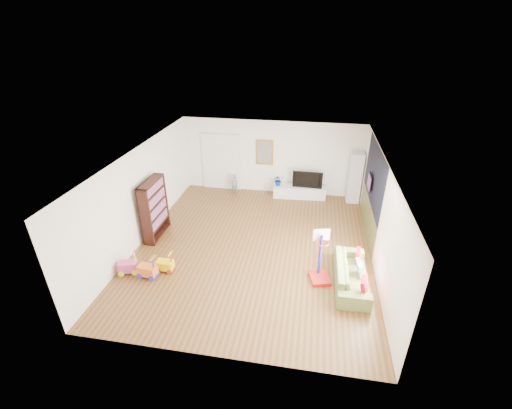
% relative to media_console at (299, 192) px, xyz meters
% --- Properties ---
extents(floor, '(6.50, 7.50, 0.00)m').
position_rel_media_console_xyz_m(floor, '(-1.10, -3.41, -0.22)').
color(floor, brown).
rests_on(floor, ground).
extents(ceiling, '(6.50, 7.50, 0.00)m').
position_rel_media_console_xyz_m(ceiling, '(-1.10, -3.41, 2.48)').
color(ceiling, white).
rests_on(ceiling, ground).
extents(wall_back, '(6.50, 0.00, 2.70)m').
position_rel_media_console_xyz_m(wall_back, '(-1.10, 0.34, 1.13)').
color(wall_back, white).
rests_on(wall_back, ground).
extents(wall_front, '(6.50, 0.00, 2.70)m').
position_rel_media_console_xyz_m(wall_front, '(-1.10, -7.16, 1.13)').
color(wall_front, silver).
rests_on(wall_front, ground).
extents(wall_left, '(0.00, 7.50, 2.70)m').
position_rel_media_console_xyz_m(wall_left, '(-4.35, -3.41, 1.13)').
color(wall_left, white).
rests_on(wall_left, ground).
extents(wall_right, '(0.00, 7.50, 2.70)m').
position_rel_media_console_xyz_m(wall_right, '(2.15, -3.41, 1.13)').
color(wall_right, white).
rests_on(wall_right, ground).
extents(navy_accent, '(0.01, 3.20, 1.70)m').
position_rel_media_console_xyz_m(navy_accent, '(2.14, -2.01, 1.63)').
color(navy_accent, black).
rests_on(navy_accent, wall_right).
extents(olive_wainscot, '(0.01, 3.20, 1.00)m').
position_rel_media_console_xyz_m(olive_wainscot, '(2.14, -2.01, 0.28)').
color(olive_wainscot, brown).
rests_on(olive_wainscot, wall_right).
extents(doorway, '(1.45, 0.06, 2.10)m').
position_rel_media_console_xyz_m(doorway, '(-3.00, 0.30, 0.83)').
color(doorway, white).
rests_on(doorway, ground).
extents(painting_back, '(0.62, 0.06, 0.92)m').
position_rel_media_console_xyz_m(painting_back, '(-1.35, 0.30, 1.33)').
color(painting_back, gold).
rests_on(painting_back, wall_back).
extents(artwork_right, '(0.04, 0.56, 0.46)m').
position_rel_media_console_xyz_m(artwork_right, '(2.07, -1.81, 1.33)').
color(artwork_right, '#7F3F8C').
rests_on(artwork_right, wall_right).
extents(media_console, '(1.90, 0.58, 0.44)m').
position_rel_media_console_xyz_m(media_console, '(0.00, 0.00, 0.00)').
color(media_console, silver).
rests_on(media_console, ground).
extents(tall_cabinet, '(0.44, 0.44, 1.81)m').
position_rel_media_console_xyz_m(tall_cabinet, '(1.89, 0.01, 0.69)').
color(tall_cabinet, silver).
rests_on(tall_cabinet, ground).
extents(bookshelf, '(0.32, 1.21, 1.76)m').
position_rel_media_console_xyz_m(bookshelf, '(-4.06, -3.28, 0.66)').
color(bookshelf, black).
rests_on(bookshelf, ground).
extents(sofa, '(0.77, 1.96, 0.57)m').
position_rel_media_console_xyz_m(sofa, '(1.52, -4.55, 0.07)').
color(sofa, olive).
rests_on(sofa, ground).
extents(basketball_hoop, '(0.59, 0.67, 1.36)m').
position_rel_media_console_xyz_m(basketball_hoop, '(0.78, -4.56, 0.46)').
color(basketball_hoop, '#AE1E17').
rests_on(basketball_hoop, ground).
extents(ride_on_yellow, '(0.43, 0.27, 0.57)m').
position_rel_media_console_xyz_m(ride_on_yellow, '(-3.14, -4.87, 0.06)').
color(ride_on_yellow, '#FFDB00').
rests_on(ride_on_yellow, ground).
extents(ride_on_orange, '(0.49, 0.33, 0.61)m').
position_rel_media_console_xyz_m(ride_on_orange, '(-3.48, -5.17, 0.09)').
color(ride_on_orange, orange).
rests_on(ride_on_orange, ground).
extents(ride_on_pink, '(0.53, 0.42, 0.62)m').
position_rel_media_console_xyz_m(ride_on_pink, '(-4.03, -5.10, 0.09)').
color(ride_on_pink, '#D14189').
rests_on(ride_on_pink, ground).
extents(child, '(0.31, 0.31, 0.73)m').
position_rel_media_console_xyz_m(child, '(-2.44, 0.01, 0.14)').
color(child, slate).
rests_on(child, ground).
extents(tv, '(1.07, 0.18, 0.61)m').
position_rel_media_console_xyz_m(tv, '(0.26, 0.03, 0.53)').
color(tv, black).
rests_on(tv, media_console).
extents(vase_plant, '(0.43, 0.40, 0.40)m').
position_rel_media_console_xyz_m(vase_plant, '(-0.78, -0.04, 0.42)').
color(vase_plant, navy).
rests_on(vase_plant, media_console).
extents(pillow_left, '(0.19, 0.38, 0.37)m').
position_rel_media_console_xyz_m(pillow_left, '(1.74, -5.15, 0.23)').
color(pillow_left, red).
rests_on(pillow_left, sofa).
extents(pillow_center, '(0.14, 0.39, 0.38)m').
position_rel_media_console_xyz_m(pillow_center, '(1.70, -4.52, 0.23)').
color(pillow_center, silver).
rests_on(pillow_center, sofa).
extents(pillow_right, '(0.14, 0.36, 0.35)m').
position_rel_media_console_xyz_m(pillow_right, '(1.72, -4.01, 0.23)').
color(pillow_right, '#B40814').
rests_on(pillow_right, sofa).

